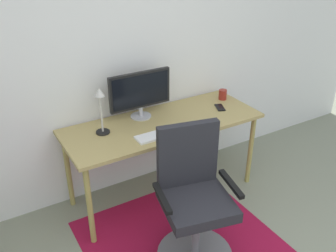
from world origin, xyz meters
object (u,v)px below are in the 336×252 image
object	(u,v)px
monitor	(140,92)
keyboard	(162,134)
computer_mouse	(194,124)
desk	(163,129)
cell_phone	(220,107)
desk_lamp	(101,106)
office_chair	(194,209)
coffee_cup	(223,95)

from	to	relation	value
monitor	keyboard	bearing A→B (deg)	-91.02
keyboard	computer_mouse	bearing A→B (deg)	-1.19
desk	keyboard	xyz separation A→B (m)	(-0.12, -0.19, 0.08)
computer_mouse	monitor	bearing A→B (deg)	128.01
desk	computer_mouse	size ratio (longest dim) A/B	16.28
cell_phone	desk_lamp	world-z (taller)	desk_lamp
cell_phone	office_chair	xyz separation A→B (m)	(-0.77, -0.73, -0.32)
computer_mouse	cell_phone	world-z (taller)	computer_mouse
coffee_cup	desk_lamp	bearing A→B (deg)	-177.59
cell_phone	office_chair	size ratio (longest dim) A/B	0.14
cell_phone	desk_lamp	xyz separation A→B (m)	(-1.10, 0.10, 0.23)
desk	monitor	xyz separation A→B (m)	(-0.12, 0.18, 0.30)
office_chair	computer_mouse	bearing A→B (deg)	69.13
cell_phone	office_chair	bearing A→B (deg)	-115.02
monitor	office_chair	size ratio (longest dim) A/B	0.53
office_chair	monitor	bearing A→B (deg)	98.28
desk	coffee_cup	distance (m)	0.75
coffee_cup	cell_phone	distance (m)	0.21
desk	desk_lamp	xyz separation A→B (m)	(-0.51, 0.08, 0.30)
desk_lamp	keyboard	bearing A→B (deg)	-34.74
cell_phone	desk_lamp	distance (m)	1.12
monitor	desk_lamp	bearing A→B (deg)	-164.98
keyboard	computer_mouse	world-z (taller)	computer_mouse
keyboard	computer_mouse	xyz separation A→B (m)	(0.30, -0.01, 0.01)
desk	coffee_cup	bearing A→B (deg)	10.02
keyboard	desk_lamp	xyz separation A→B (m)	(-0.39, 0.27, 0.22)
keyboard	office_chair	distance (m)	0.65
cell_phone	monitor	bearing A→B (deg)	-174.77
monitor	coffee_cup	bearing A→B (deg)	-3.61
office_chair	cell_phone	bearing A→B (deg)	56.04
monitor	office_chair	distance (m)	1.09
keyboard	cell_phone	xyz separation A→B (m)	(0.71, 0.17, -0.00)
monitor	cell_phone	xyz separation A→B (m)	(0.70, -0.20, -0.23)
desk	monitor	distance (m)	0.37
computer_mouse	office_chair	xyz separation A→B (m)	(-0.36, -0.56, -0.33)
monitor	office_chair	world-z (taller)	monitor
desk_lamp	office_chair	xyz separation A→B (m)	(0.33, -0.83, -0.55)
desk_lamp	cell_phone	bearing A→B (deg)	-5.07
monitor	keyboard	distance (m)	0.44
keyboard	desk_lamp	world-z (taller)	desk_lamp
office_chair	desk_lamp	bearing A→B (deg)	123.83
computer_mouse	coffee_cup	distance (m)	0.64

